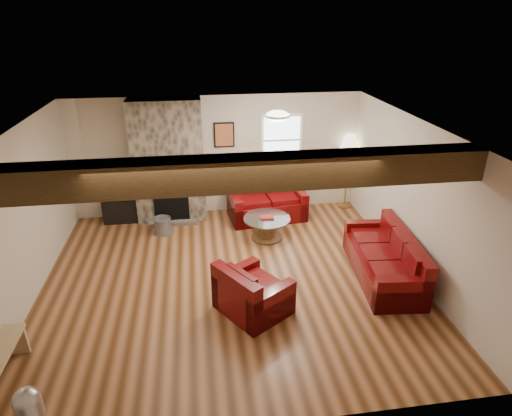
{
  "coord_description": "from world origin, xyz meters",
  "views": [
    {
      "loc": [
        -0.43,
        -5.86,
        4.0
      ],
      "look_at": [
        0.47,
        0.4,
        1.09
      ],
      "focal_mm": 30.0,
      "sensor_mm": 36.0,
      "label": 1
    }
  ],
  "objects": [
    {
      "name": "room",
      "position": [
        0.0,
        0.0,
        1.25
      ],
      "size": [
        8.0,
        8.0,
        8.0
      ],
      "color": "#522E15",
      "rests_on": "ground"
    },
    {
      "name": "oak_beam",
      "position": [
        0.0,
        -1.25,
        2.31
      ],
      "size": [
        6.0,
        0.36,
        0.38
      ],
      "primitive_type": "cube",
      "color": "black",
      "rests_on": "room"
    },
    {
      "name": "chimney_breast",
      "position": [
        -1.0,
        2.49,
        1.22
      ],
      "size": [
        1.4,
        0.67,
        2.5
      ],
      "color": "#343028",
      "rests_on": "floor"
    },
    {
      "name": "back_window",
      "position": [
        1.35,
        2.71,
        1.55
      ],
      "size": [
        0.9,
        0.08,
        1.1
      ],
      "primitive_type": null,
      "color": "white",
      "rests_on": "room"
    },
    {
      "name": "ceiling_dome",
      "position": [
        0.9,
        0.9,
        2.44
      ],
      "size": [
        0.4,
        0.4,
        0.18
      ],
      "primitive_type": null,
      "color": "white",
      "rests_on": "room"
    },
    {
      "name": "artwork_back",
      "position": [
        0.15,
        2.71,
        1.7
      ],
      "size": [
        0.42,
        0.06,
        0.52
      ],
      "primitive_type": null,
      "color": "black",
      "rests_on": "room"
    },
    {
      "name": "artwork_right",
      "position": [
        2.96,
        0.3,
        1.75
      ],
      "size": [
        0.06,
        0.55,
        0.42
      ],
      "primitive_type": null,
      "color": "black",
      "rests_on": "room"
    },
    {
      "name": "sofa_three",
      "position": [
        2.48,
        -0.24,
        0.38
      ],
      "size": [
        1.03,
        2.06,
        0.77
      ],
      "primitive_type": null,
      "rotation": [
        0.0,
        0.0,
        -1.67
      ],
      "color": "#450408",
      "rests_on": "floor"
    },
    {
      "name": "loveseat",
      "position": [
        0.97,
        2.23,
        0.41
      ],
      "size": [
        1.64,
        1.05,
        0.82
      ],
      "primitive_type": null,
      "rotation": [
        0.0,
        0.0,
        0.11
      ],
      "color": "#450408",
      "rests_on": "floor"
    },
    {
      "name": "armchair_red",
      "position": [
        0.26,
        -0.81,
        0.38
      ],
      "size": [
        1.19,
        1.23,
        0.75
      ],
      "primitive_type": null,
      "rotation": [
        0.0,
        0.0,
        2.15
      ],
      "color": "#450408",
      "rests_on": "floor"
    },
    {
      "name": "coffee_table",
      "position": [
        0.82,
        1.32,
        0.22
      ],
      "size": [
        0.89,
        0.89,
        0.47
      ],
      "color": "#422A15",
      "rests_on": "floor"
    },
    {
      "name": "tv_cabinet",
      "position": [
        -1.9,
        2.53,
        0.25
      ],
      "size": [
        1.0,
        0.4,
        0.5
      ],
      "primitive_type": "cube",
      "color": "black",
      "rests_on": "floor"
    },
    {
      "name": "television",
      "position": [
        -1.9,
        2.53,
        0.75
      ],
      "size": [
        0.86,
        0.11,
        0.5
      ],
      "primitive_type": "imported",
      "color": "black",
      "rests_on": "tv_cabinet"
    },
    {
      "name": "floor_lamp",
      "position": [
        2.8,
        2.55,
        1.41
      ],
      "size": [
        0.42,
        0.42,
        1.65
      ],
      "color": "#AF8949",
      "rests_on": "floor"
    },
    {
      "name": "pine_bench",
      "position": [
        -2.83,
        -1.78,
        0.22
      ],
      "size": [
        0.27,
        1.15,
        0.43
      ],
      "primitive_type": null,
      "color": "tan",
      "rests_on": "floor"
    },
    {
      "name": "pedal_bin",
      "position": [
        -2.23,
        -2.55,
        0.33
      ],
      "size": [
        0.29,
        0.29,
        0.67
      ],
      "primitive_type": null,
      "rotation": [
        0.0,
        0.0,
        -0.1
      ],
      "color": "#AEAFB4",
      "rests_on": "floor"
    },
    {
      "name": "coal_bucket",
      "position": [
        -1.18,
        1.82,
        0.17
      ],
      "size": [
        0.36,
        0.36,
        0.34
      ],
      "primitive_type": null,
      "color": "slate",
      "rests_on": "floor"
    }
  ]
}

